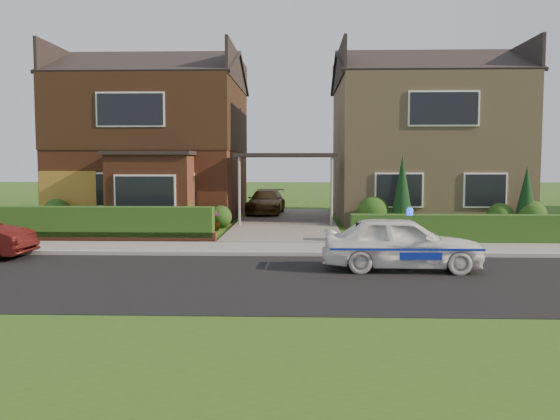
{
  "coord_description": "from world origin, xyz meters",
  "views": [
    {
      "loc": [
        0.56,
        -12.12,
        2.44
      ],
      "look_at": [
        0.02,
        3.5,
        1.17
      ],
      "focal_mm": 38.0,
      "sensor_mm": 36.0,
      "label": 1
    }
  ],
  "objects": [
    {
      "name": "shrub_left_near",
      "position": [
        -2.4,
        9.6,
        0.42
      ],
      "size": [
        0.84,
        0.84,
        0.84
      ],
      "primitive_type": "sphere",
      "color": "#1C3B12",
      "rests_on": "ground"
    },
    {
      "name": "house_right",
      "position": [
        5.8,
        13.99,
        3.66
      ],
      "size": [
        7.5,
        8.06,
        7.25
      ],
      "color": "#99835D",
      "rests_on": "ground"
    },
    {
      "name": "shrub_left_mid",
      "position": [
        -4.0,
        9.3,
        0.66
      ],
      "size": [
        1.32,
        1.32,
        1.32
      ],
      "primitive_type": "sphere",
      "color": "#1C3B12",
      "rests_on": "ground"
    },
    {
      "name": "garage_door",
      "position": [
        -8.25,
        9.96,
        1.05
      ],
      "size": [
        2.2,
        0.1,
        2.1
      ],
      "primitive_type": "cube",
      "color": "olive",
      "rests_on": "ground"
    },
    {
      "name": "potted_plant_a",
      "position": [
        -6.65,
        6.0,
        0.35
      ],
      "size": [
        0.43,
        0.36,
        0.7
      ],
      "primitive_type": "imported",
      "rotation": [
        0.0,
        0.0,
        -0.33
      ],
      "color": "gray",
      "rests_on": "ground"
    },
    {
      "name": "conifer_b",
      "position": [
        8.6,
        9.2,
        1.1
      ],
      "size": [
        0.9,
        0.9,
        2.2
      ],
      "primitive_type": "cone",
      "color": "black",
      "rests_on": "ground"
    },
    {
      "name": "shrub_left_far",
      "position": [
        -8.5,
        9.5,
        0.54
      ],
      "size": [
        1.08,
        1.08,
        1.08
      ],
      "primitive_type": "sphere",
      "color": "#1C3B12",
      "rests_on": "ground"
    },
    {
      "name": "shrub_right_near",
      "position": [
        3.2,
        9.4,
        0.6
      ],
      "size": [
        1.2,
        1.2,
        1.2
      ],
      "primitive_type": "sphere",
      "color": "#1C3B12",
      "rests_on": "ground"
    },
    {
      "name": "shrub_right_mid",
      "position": [
        7.8,
        9.5,
        0.48
      ],
      "size": [
        0.96,
        0.96,
        0.96
      ],
      "primitive_type": "sphere",
      "color": "#1C3B12",
      "rests_on": "ground"
    },
    {
      "name": "grass_verge",
      "position": [
        0.0,
        -5.0,
        0.0
      ],
      "size": [
        60.0,
        4.0,
        0.01
      ],
      "primitive_type": "cube",
      "color": "#204813",
      "rests_on": "ground"
    },
    {
      "name": "shrub_right_far",
      "position": [
        8.8,
        9.2,
        0.54
      ],
      "size": [
        1.08,
        1.08,
        1.08
      ],
      "primitive_type": "sphere",
      "color": "#1C3B12",
      "rests_on": "ground"
    },
    {
      "name": "driveway",
      "position": [
        0.0,
        11.0,
        0.06
      ],
      "size": [
        3.8,
        12.0,
        0.12
      ],
      "primitive_type": "cube",
      "color": "#666059",
      "rests_on": "ground"
    },
    {
      "name": "hedge_left",
      "position": [
        -5.8,
        5.45,
        0.0
      ],
      "size": [
        7.5,
        0.55,
        0.9
      ],
      "primitive_type": "cube",
      "color": "#1C3B12",
      "rests_on": "ground"
    },
    {
      "name": "road",
      "position": [
        0.0,
        0.0,
        0.0
      ],
      "size": [
        60.0,
        6.0,
        0.02
      ],
      "primitive_type": "cube",
      "color": "black",
      "rests_on": "ground"
    },
    {
      "name": "dwarf_wall",
      "position": [
        -5.8,
        5.3,
        0.18
      ],
      "size": [
        7.7,
        0.25,
        0.36
      ],
      "primitive_type": "cube",
      "color": "brown",
      "rests_on": "ground"
    },
    {
      "name": "ground",
      "position": [
        0.0,
        0.0,
        0.0
      ],
      "size": [
        120.0,
        120.0,
        0.0
      ],
      "primitive_type": "plane",
      "color": "#204813",
      "rests_on": "ground"
    },
    {
      "name": "kerb",
      "position": [
        0.0,
        3.05,
        0.06
      ],
      "size": [
        60.0,
        0.16,
        0.12
      ],
      "primitive_type": "cube",
      "color": "#9E9993",
      "rests_on": "ground"
    },
    {
      "name": "police_car",
      "position": [
        2.84,
        1.2,
        0.61
      ],
      "size": [
        3.28,
        3.62,
        1.38
      ],
      "rotation": [
        0.0,
        0.0,
        1.54
      ],
      "color": "white",
      "rests_on": "ground"
    },
    {
      "name": "house_left",
      "position": [
        -5.78,
        13.9,
        3.81
      ],
      "size": [
        7.5,
        9.53,
        7.25
      ],
      "color": "brown",
      "rests_on": "ground"
    },
    {
      "name": "hedge_right",
      "position": [
        5.8,
        5.35,
        0.0
      ],
      "size": [
        7.5,
        0.55,
        0.8
      ],
      "primitive_type": "cube",
      "color": "#1C3B12",
      "rests_on": "ground"
    },
    {
      "name": "potted_plant_c",
      "position": [
        -2.5,
        8.64,
        0.37
      ],
      "size": [
        0.57,
        0.57,
        0.74
      ],
      "primitive_type": "imported",
      "rotation": [
        0.0,
        0.0,
        1.01
      ],
      "color": "gray",
      "rests_on": "ground"
    },
    {
      "name": "conifer_a",
      "position": [
        4.2,
        9.2,
        1.3
      ],
      "size": [
        0.9,
        0.9,
        2.6
      ],
      "primitive_type": "cone",
      "color": "black",
      "rests_on": "ground"
    },
    {
      "name": "driveway_car",
      "position": [
        -1.0,
        14.5,
        0.65
      ],
      "size": [
        1.75,
        3.78,
        1.07
      ],
      "primitive_type": "imported",
      "rotation": [
        0.0,
        0.0,
        -0.07
      ],
      "color": "brown",
      "rests_on": "driveway"
    },
    {
      "name": "potted_plant_b",
      "position": [
        -7.66,
        7.15,
        0.33
      ],
      "size": [
        0.47,
        0.44,
        0.67
      ],
      "primitive_type": "imported",
      "rotation": [
        0.0,
        0.0,
        0.55
      ],
      "color": "gray",
      "rests_on": "ground"
    },
    {
      "name": "sidewalk",
      "position": [
        0.0,
        4.1,
        0.05
      ],
      "size": [
        60.0,
        2.0,
        0.1
      ],
      "primitive_type": "cube",
      "color": "slate",
      "rests_on": "ground"
    },
    {
      "name": "carport_link",
      "position": [
        0.0,
        10.95,
        2.66
      ],
      "size": [
        3.8,
        3.0,
        2.77
      ],
      "color": "black",
      "rests_on": "ground"
    }
  ]
}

